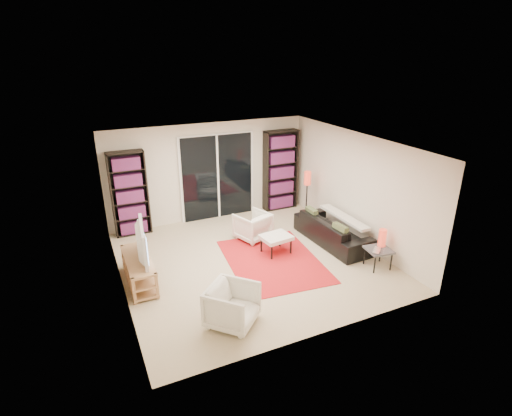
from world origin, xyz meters
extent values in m
plane|color=beige|center=(0.00, 0.00, 0.00)|extent=(5.00, 5.00, 0.00)
cube|color=beige|center=(0.00, 2.50, 1.20)|extent=(5.00, 0.02, 2.40)
cube|color=beige|center=(0.00, -2.50, 1.20)|extent=(5.00, 0.02, 2.40)
cube|color=beige|center=(-2.50, 0.00, 1.20)|extent=(0.02, 5.00, 2.40)
cube|color=beige|center=(2.50, 0.00, 1.20)|extent=(0.02, 5.00, 2.40)
cube|color=white|center=(0.00, 0.00, 2.40)|extent=(5.00, 5.00, 0.02)
cube|color=white|center=(0.20, 2.47, 1.05)|extent=(1.92, 0.06, 2.16)
cube|color=black|center=(0.20, 2.44, 1.05)|extent=(1.80, 0.02, 2.10)
cube|color=white|center=(0.20, 2.42, 1.05)|extent=(0.05, 0.02, 2.10)
cube|color=black|center=(-1.95, 2.34, 0.97)|extent=(0.80, 0.30, 1.95)
cube|color=maroon|center=(-1.95, 2.32, 0.97)|extent=(0.70, 0.22, 1.85)
cube|color=black|center=(1.90, 2.34, 1.05)|extent=(0.90, 0.30, 2.10)
cube|color=maroon|center=(1.90, 2.32, 1.05)|extent=(0.80, 0.22, 2.00)
cube|color=tan|center=(-2.19, 0.11, 0.48)|extent=(0.44, 1.37, 0.04)
cube|color=tan|center=(-2.19, 0.11, 0.25)|extent=(0.44, 1.37, 0.03)
cube|color=tan|center=(-2.19, 0.11, 0.06)|extent=(0.44, 1.37, 0.04)
cube|color=tan|center=(-2.38, -0.54, 0.25)|extent=(0.05, 0.05, 0.50)
cube|color=tan|center=(-2.38, 0.75, 0.25)|extent=(0.05, 0.05, 0.50)
cube|color=tan|center=(-2.01, -0.54, 0.25)|extent=(0.05, 0.05, 0.50)
cube|color=tan|center=(-2.01, 0.75, 0.25)|extent=(0.05, 0.05, 0.50)
imported|color=black|center=(-2.17, 0.11, 0.82)|extent=(0.27, 1.13, 0.64)
cube|color=red|center=(0.39, -0.21, 0.01)|extent=(2.02, 2.58, 0.01)
imported|color=black|center=(1.98, 0.00, 0.29)|extent=(0.86, 2.02, 0.58)
imported|color=white|center=(0.45, 0.91, 0.31)|extent=(0.85, 0.86, 0.62)
imported|color=white|center=(-1.08, -1.71, 0.33)|extent=(1.01, 1.01, 0.66)
cube|color=white|center=(0.61, 0.08, 0.36)|extent=(0.66, 0.56, 0.08)
cylinder|color=black|center=(0.40, -0.15, 0.16)|extent=(0.04, 0.04, 0.32)
cylinder|color=black|center=(0.35, 0.24, 0.16)|extent=(0.04, 0.04, 0.32)
cylinder|color=black|center=(0.87, -0.09, 0.16)|extent=(0.04, 0.04, 0.32)
cylinder|color=black|center=(0.82, 0.30, 0.16)|extent=(0.04, 0.04, 0.32)
cube|color=#4B4B50|center=(2.15, -1.29, 0.38)|extent=(0.51, 0.51, 0.04)
cylinder|color=black|center=(1.94, -1.44, 0.19)|extent=(0.03, 0.03, 0.38)
cylinder|color=black|center=(1.99, -1.08, 0.19)|extent=(0.03, 0.03, 0.38)
cylinder|color=black|center=(2.30, -1.49, 0.19)|extent=(0.03, 0.03, 0.38)
cylinder|color=black|center=(2.35, -1.13, 0.19)|extent=(0.03, 0.03, 0.38)
imported|color=silver|center=(2.08, -1.37, 0.41)|extent=(0.36, 0.34, 0.02)
cylinder|color=#F04026|center=(2.29, -1.19, 0.57)|extent=(0.15, 0.15, 0.34)
cylinder|color=black|center=(2.16, 1.41, 0.01)|extent=(0.19, 0.19, 0.03)
cylinder|color=black|center=(2.16, 1.41, 0.46)|extent=(0.03, 0.03, 0.93)
cylinder|color=#F04026|center=(2.16, 1.41, 1.07)|extent=(0.17, 0.17, 0.33)
camera|label=1|loc=(-2.92, -6.54, 4.01)|focal=28.00mm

